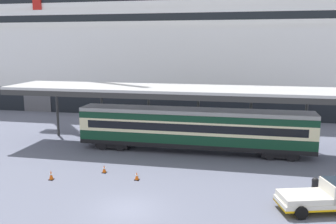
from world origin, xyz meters
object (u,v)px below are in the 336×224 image
(cruise_ship, at_px, (227,21))
(traffic_cone_mid, at_px, (137,176))
(service_truck, at_px, (329,195))
(traffic_cone_near, at_px, (51,175))
(quay_bollard, at_px, (315,184))
(traffic_cone_far, at_px, (104,169))
(train_carriage, at_px, (194,128))

(cruise_ship, relative_size, traffic_cone_mid, 233.77)
(service_truck, height_order, traffic_cone_near, service_truck)
(traffic_cone_near, height_order, quay_bollard, quay_bollard)
(traffic_cone_mid, xyz_separation_m, traffic_cone_far, (-2.99, 1.00, -0.00))
(traffic_cone_near, xyz_separation_m, quay_bollard, (19.09, 1.83, 0.14))
(cruise_ship, distance_m, traffic_cone_near, 43.71)
(traffic_cone_near, height_order, traffic_cone_far, traffic_cone_near)
(train_carriage, relative_size, traffic_cone_mid, 33.48)
(cruise_ship, height_order, train_carriage, cruise_ship)
(service_truck, height_order, traffic_cone_far, service_truck)
(train_carriage, relative_size, traffic_cone_far, 33.99)
(traffic_cone_far, xyz_separation_m, quay_bollard, (15.74, -0.43, 0.20))
(service_truck, xyz_separation_m, quay_bollard, (-0.23, 3.10, -0.47))
(traffic_cone_near, bearing_deg, quay_bollard, 5.48)
(quay_bollard, bearing_deg, cruise_ship, 102.22)
(traffic_cone_near, bearing_deg, traffic_cone_mid, 11.22)
(cruise_ship, xyz_separation_m, quay_bollard, (8.29, -38.30, -13.42))
(train_carriage, xyz_separation_m, service_truck, (9.79, -10.63, -1.32))
(train_carriage, relative_size, traffic_cone_near, 28.82)
(traffic_cone_far, bearing_deg, cruise_ship, 78.87)
(traffic_cone_near, bearing_deg, cruise_ship, 74.94)
(traffic_cone_near, distance_m, quay_bollard, 19.18)
(service_truck, bearing_deg, train_carriage, 132.64)
(service_truck, relative_size, traffic_cone_far, 8.70)
(service_truck, xyz_separation_m, traffic_cone_near, (-19.32, 1.26, -0.62))
(service_truck, bearing_deg, quay_bollard, 94.27)
(cruise_ship, bearing_deg, service_truck, -78.36)
(service_truck, height_order, quay_bollard, service_truck)
(cruise_ship, height_order, quay_bollard, cruise_ship)
(train_carriage, xyz_separation_m, traffic_cone_mid, (-3.19, -8.11, -1.99))
(cruise_ship, height_order, service_truck, cruise_ship)
(cruise_ship, distance_m, service_truck, 44.20)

